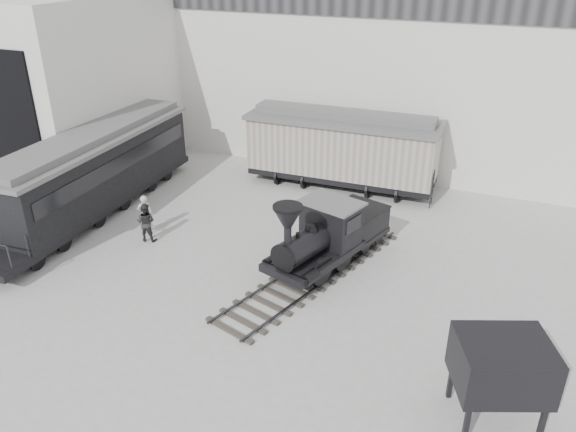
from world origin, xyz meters
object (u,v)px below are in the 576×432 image
at_px(visitor_b, 146,222).
at_px(coal_hopper, 501,370).
at_px(passenger_coach, 95,171).
at_px(boxcar, 342,147).
at_px(locomotive, 325,239).
at_px(visitor_a, 145,215).

xyz_separation_m(visitor_b, coal_hopper, (14.13, -4.55, 0.77)).
height_order(passenger_coach, coal_hopper, passenger_coach).
xyz_separation_m(boxcar, visitor_b, (-5.55, -8.79, -1.22)).
bearing_deg(passenger_coach, boxcar, 34.35).
relative_size(passenger_coach, visitor_b, 7.92).
bearing_deg(visitor_b, boxcar, -135.42).
bearing_deg(locomotive, visitor_a, -161.10).
bearing_deg(visitor_b, coal_hopper, 148.97).
xyz_separation_m(locomotive, visitor_a, (-7.92, -0.37, -0.34)).
bearing_deg(visitor_b, locomotive, 173.51).
distance_m(visitor_a, coal_hopper, 15.40).
height_order(boxcar, passenger_coach, boxcar).
height_order(boxcar, visitor_b, boxcar).
bearing_deg(visitor_a, locomotive, 151.52).
height_order(passenger_coach, visitor_b, passenger_coach).
xyz_separation_m(locomotive, passenger_coach, (-11.30, 0.70, 0.71)).
distance_m(passenger_coach, visitor_b, 4.23).
distance_m(passenger_coach, visitor_a, 3.69).
bearing_deg(visitor_a, boxcar, -156.83).
distance_m(locomotive, visitor_a, 7.94).
relative_size(locomotive, visitor_b, 5.72).
bearing_deg(passenger_coach, coal_hopper, -22.29).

